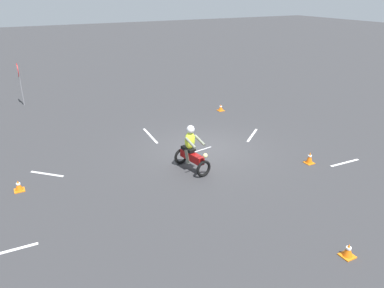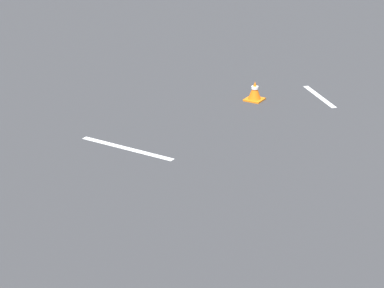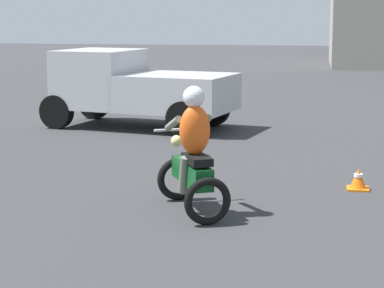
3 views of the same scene
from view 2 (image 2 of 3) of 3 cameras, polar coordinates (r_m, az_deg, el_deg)
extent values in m
cube|color=orange|center=(13.92, 4.78, 3.40)|extent=(0.32, 0.32, 0.03)
cone|color=orange|center=(13.86, 4.80, 4.11)|extent=(0.24, 0.24, 0.33)
cylinder|color=white|center=(13.85, 4.81, 4.30)|extent=(0.13, 0.13, 0.05)
cube|color=silver|center=(14.27, 9.68, 3.59)|extent=(0.99, 1.01, 0.01)
cube|color=silver|center=(11.74, -4.98, -0.33)|extent=(0.13, 1.72, 0.01)
camera|label=1|loc=(5.92, -66.51, 24.92)|focal=35.00mm
camera|label=3|loc=(6.39, 33.41, 0.88)|focal=70.00mm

